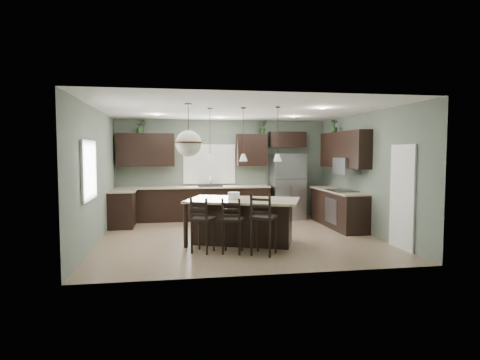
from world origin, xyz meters
The scene contains 33 objects.
ground centered at (0.00, 0.00, 0.00)m, with size 6.00×6.00×0.00m, color #9E8466.
pantry_door centered at (2.98, -1.55, 1.02)m, with size 0.04×0.82×2.04m, color white.
window_back centered at (-0.40, 2.73, 1.55)m, with size 1.35×0.02×1.00m, color white.
window_left centered at (-2.98, -0.80, 1.55)m, with size 0.02×1.10×1.00m, color white.
left_return_cabs centered at (-2.70, 1.70, 0.45)m, with size 0.60×0.90×0.90m, color black.
left_return_countertop centered at (-2.68, 1.70, 0.92)m, with size 0.66×0.96×0.04m, color beige.
back_lower_cabs centered at (-0.85, 2.45, 0.45)m, with size 4.20×0.60×0.90m, color black.
back_countertop centered at (-0.85, 2.43, 0.92)m, with size 4.20×0.66×0.04m, color beige.
sink_inset centered at (-0.40, 2.43, 0.94)m, with size 0.70×0.45×0.01m, color gray.
faucet centered at (-0.40, 2.40, 1.08)m, with size 0.02×0.02×0.28m, color silver.
back_upper_left centered at (-2.15, 2.58, 1.95)m, with size 1.55×0.34×0.90m, color black.
back_upper_right centered at (0.80, 2.58, 1.95)m, with size 0.85×0.34×0.90m, color black.
fridge_header centered at (1.85, 2.58, 2.25)m, with size 1.05×0.34×0.45m, color black.
right_lower_cabs centered at (2.70, 0.87, 0.45)m, with size 0.60×2.35×0.90m, color black.
right_countertop centered at (2.68, 0.87, 0.92)m, with size 0.66×2.35×0.04m, color beige.
cooktop centered at (2.68, 0.60, 0.94)m, with size 0.58×0.75×0.02m, color black.
wall_oven_front centered at (2.40, 0.60, 0.45)m, with size 0.01×0.72×0.60m, color gray.
right_upper_cabs centered at (2.83, 0.87, 1.95)m, with size 0.34×2.35×0.90m, color black.
microwave centered at (2.78, 0.60, 1.55)m, with size 0.40×0.75×0.40m, color gray.
refrigerator centered at (1.78, 2.28, 0.93)m, with size 0.90×0.74×1.85m, color #9B9AA2.
kitchen_island centered at (0.00, -0.61, 0.46)m, with size 2.24×1.27×0.92m, color black.
serving_dish centered at (-0.19, -0.54, 0.99)m, with size 0.24×0.24×0.14m, color silver.
bar_stool_left centered at (-0.87, -1.21, 0.53)m, with size 0.39×0.39×1.05m, color black.
bar_stool_center centered at (-0.33, -1.35, 0.52)m, with size 0.39×0.39×1.05m, color black.
bar_stool_right centered at (0.21, -1.57, 0.58)m, with size 0.43×0.43×1.15m, color black.
pendant_left centered at (-0.65, -0.36, 2.25)m, with size 0.17×0.17×1.10m, color silver, non-canonical shape.
pendant_center centered at (0.00, -0.61, 2.25)m, with size 0.17×0.17×1.10m, color white, non-canonical shape.
pendant_right centered at (0.65, -0.86, 2.25)m, with size 0.17×0.17×1.10m, color white, non-canonical shape.
chandelier centered at (-1.12, -1.06, 2.30)m, with size 0.54×0.54×1.00m, color beige, non-canonical shape.
plant_back_left centered at (-2.27, 2.55, 2.58)m, with size 0.33×0.28×0.36m, color #284920.
plant_back_right centered at (1.13, 2.55, 2.60)m, with size 0.22×0.18×0.40m, color #295425.
plant_right_wall centered at (2.80, 1.45, 2.57)m, with size 0.19×0.19×0.35m, color #264F22.
room_shell centered at (0.00, 0.00, 1.70)m, with size 6.00×6.00×6.00m.
Camera 1 is at (-1.41, -8.67, 1.89)m, focal length 30.00 mm.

